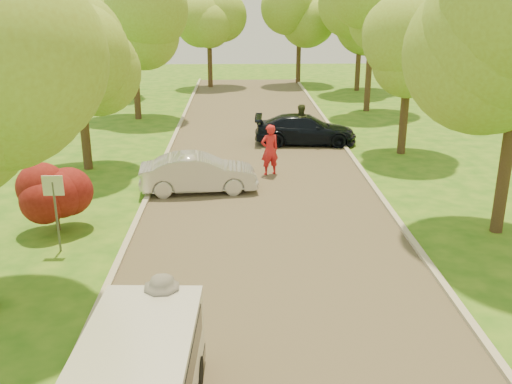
{
  "coord_description": "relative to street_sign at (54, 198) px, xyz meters",
  "views": [
    {
      "loc": [
        -0.86,
        -10.49,
        6.64
      ],
      "look_at": [
        -0.38,
        5.06,
        1.3
      ],
      "focal_mm": 40.0,
      "sensor_mm": 36.0,
      "label": 1
    }
  ],
  "objects": [
    {
      "name": "ground",
      "position": [
        5.8,
        -4.0,
        -1.56
      ],
      "size": [
        100.0,
        100.0,
        0.0
      ],
      "primitive_type": "plane",
      "color": "#276217",
      "rests_on": "ground"
    },
    {
      "name": "road",
      "position": [
        5.8,
        4.0,
        -1.56
      ],
      "size": [
        8.0,
        60.0,
        0.01
      ],
      "primitive_type": "cube",
      "color": "#4C4438",
      "rests_on": "ground"
    },
    {
      "name": "curb_left",
      "position": [
        1.75,
        4.0,
        -1.5
      ],
      "size": [
        0.18,
        60.0,
        0.12
      ],
      "primitive_type": "cube",
      "color": "#B2AD9E",
      "rests_on": "ground"
    },
    {
      "name": "curb_right",
      "position": [
        9.85,
        4.0,
        -1.5
      ],
      "size": [
        0.18,
        60.0,
        0.12
      ],
      "primitive_type": "cube",
      "color": "#B2AD9E",
      "rests_on": "ground"
    },
    {
      "name": "street_sign",
      "position": [
        0.0,
        0.0,
        0.0
      ],
      "size": [
        0.55,
        0.06,
        2.17
      ],
      "color": "#59595E",
      "rests_on": "ground"
    },
    {
      "name": "red_shrub",
      "position": [
        -0.5,
        1.5,
        -0.47
      ],
      "size": [
        1.7,
        1.7,
        1.95
      ],
      "color": "#382619",
      "rests_on": "ground"
    },
    {
      "name": "tree_l_midb",
      "position": [
        -1.01,
        8.0,
        3.02
      ],
      "size": [
        4.3,
        4.2,
        6.62
      ],
      "color": "#382619",
      "rests_on": "ground"
    },
    {
      "name": "tree_l_far",
      "position": [
        -0.59,
        18.0,
        3.9
      ],
      "size": [
        4.92,
        4.8,
        7.79
      ],
      "color": "#382619",
      "rests_on": "ground"
    },
    {
      "name": "tree_r_midb",
      "position": [
        12.4,
        10.0,
        3.32
      ],
      "size": [
        4.51,
        4.4,
        7.01
      ],
      "color": "#382619",
      "rests_on": "ground"
    },
    {
      "name": "tree_r_far",
      "position": [
        13.03,
        20.0,
        4.27
      ],
      "size": [
        5.33,
        5.2,
        8.34
      ],
      "color": "#382619",
      "rests_on": "ground"
    },
    {
      "name": "tree_bg_a",
      "position": [
        -2.98,
        26.0,
        3.75
      ],
      "size": [
        5.12,
        5.0,
        7.72
      ],
      "color": "#382619",
      "rests_on": "ground"
    },
    {
      "name": "tree_bg_b",
      "position": [
        14.02,
        28.0,
        3.97
      ],
      "size": [
        5.12,
        5.0,
        7.95
      ],
      "color": "#382619",
      "rests_on": "ground"
    },
    {
      "name": "tree_bg_c",
      "position": [
        3.01,
        30.0,
        3.46
      ],
      "size": [
        4.92,
        4.8,
        7.33
      ],
      "color": "#382619",
      "rests_on": "ground"
    },
    {
      "name": "tree_bg_d",
      "position": [
        10.02,
        32.0,
        3.75
      ],
      "size": [
        5.12,
        5.0,
        7.72
      ],
      "color": "#382619",
      "rests_on": "ground"
    },
    {
      "name": "silver_sedan",
      "position": [
        3.5,
        4.99,
        -0.88
      ],
      "size": [
        4.27,
        1.83,
        1.37
      ],
      "primitive_type": "imported",
      "rotation": [
        0.0,
        0.0,
        1.66
      ],
      "color": "silver",
      "rests_on": "ground"
    },
    {
      "name": "dark_sedan",
      "position": [
        8.1,
        11.86,
        -0.87
      ],
      "size": [
        4.89,
        2.24,
        1.39
      ],
      "primitive_type": "imported",
      "rotation": [
        0.0,
        0.0,
        1.51
      ],
      "color": "black",
      "rests_on": "ground"
    },
    {
      "name": "longboard",
      "position": [
        3.53,
        -5.29,
        -1.46
      ],
      "size": [
        0.53,
        0.96,
        0.11
      ],
      "rotation": [
        0.0,
        0.0,
        2.82
      ],
      "color": "black",
      "rests_on": "ground"
    },
    {
      "name": "skateboarder",
      "position": [
        3.53,
        -5.29,
        -0.54
      ],
      "size": [
        1.32,
        1.0,
        1.8
      ],
      "primitive_type": "imported",
      "rotation": [
        0.0,
        0.0,
        2.82
      ],
      "color": "slate",
      "rests_on": "longboard"
    },
    {
      "name": "person_striped",
      "position": [
        6.14,
        6.93,
        -0.56
      ],
      "size": [
        0.86,
        0.71,
        2.01
      ],
      "primitive_type": "imported",
      "rotation": [
        0.0,
        0.0,
        3.51
      ],
      "color": "red",
      "rests_on": "ground"
    },
    {
      "name": "person_olive",
      "position": [
        7.82,
        11.68,
        -0.6
      ],
      "size": [
        1.11,
        0.98,
        1.92
      ],
      "primitive_type": "imported",
      "rotation": [
        0.0,
        0.0,
        3.46
      ],
      "color": "#303822",
      "rests_on": "ground"
    }
  ]
}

